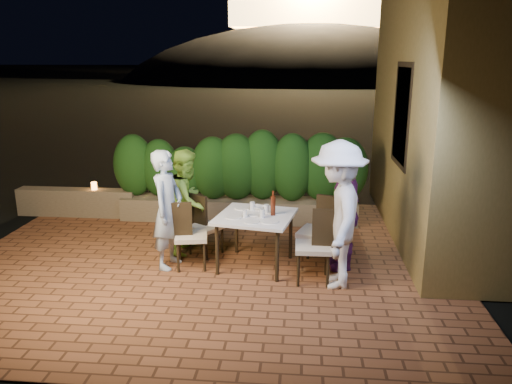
# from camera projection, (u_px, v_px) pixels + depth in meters

# --- Properties ---
(ground) EXTENTS (400.00, 400.00, 0.00)m
(ground) POSITION_uv_depth(u_px,v_px,m) (202.00, 273.00, 6.81)
(ground) COLOR black
(ground) RESTS_ON ground
(terrace_floor) EXTENTS (7.00, 6.00, 0.15)m
(terrace_floor) POSITION_uv_depth(u_px,v_px,m) (209.00, 263.00, 7.31)
(terrace_floor) COLOR brown
(terrace_floor) RESTS_ON ground
(building_wall) EXTENTS (1.60, 5.00, 5.00)m
(building_wall) POSITION_uv_depth(u_px,v_px,m) (451.00, 80.00, 7.75)
(building_wall) COLOR olive
(building_wall) RESTS_ON ground
(window_pane) EXTENTS (0.08, 1.00, 1.40)m
(window_pane) POSITION_uv_depth(u_px,v_px,m) (404.00, 115.00, 7.47)
(window_pane) COLOR black
(window_pane) RESTS_ON building_wall
(window_frame) EXTENTS (0.06, 1.15, 1.55)m
(window_frame) POSITION_uv_depth(u_px,v_px,m) (403.00, 115.00, 7.47)
(window_frame) COLOR black
(window_frame) RESTS_ON building_wall
(planter) EXTENTS (4.20, 0.55, 0.40)m
(planter) POSITION_uv_depth(u_px,v_px,m) (238.00, 209.00, 8.95)
(planter) COLOR brown
(planter) RESTS_ON ground
(hedge) EXTENTS (4.00, 0.70, 1.10)m
(hedge) POSITION_uv_depth(u_px,v_px,m) (238.00, 169.00, 8.75)
(hedge) COLOR #153B10
(hedge) RESTS_ON planter
(parapet) EXTENTS (2.20, 0.30, 0.50)m
(parapet) POSITION_uv_depth(u_px,v_px,m) (77.00, 202.00, 9.21)
(parapet) COLOR brown
(parapet) RESTS_ON ground
(hill) EXTENTS (52.00, 40.00, 22.00)m
(hill) POSITION_uv_depth(u_px,v_px,m) (308.00, 112.00, 65.34)
(hill) COLOR black
(hill) RESTS_ON ground
(dining_table) EXTENTS (1.16, 1.16, 0.75)m
(dining_table) POSITION_uv_depth(u_px,v_px,m) (255.00, 241.00, 6.92)
(dining_table) COLOR white
(dining_table) RESTS_ON ground
(plate_nw) EXTENTS (0.22, 0.22, 0.01)m
(plate_nw) POSITION_uv_depth(u_px,v_px,m) (234.00, 217.00, 6.71)
(plate_nw) COLOR white
(plate_nw) RESTS_ON dining_table
(plate_sw) EXTENTS (0.24, 0.24, 0.01)m
(plate_sw) POSITION_uv_depth(u_px,v_px,m) (242.00, 208.00, 7.12)
(plate_sw) COLOR white
(plate_sw) RESTS_ON dining_table
(plate_ne) EXTENTS (0.24, 0.24, 0.01)m
(plate_ne) POSITION_uv_depth(u_px,v_px,m) (269.00, 221.00, 6.53)
(plate_ne) COLOR white
(plate_ne) RESTS_ON dining_table
(plate_se) EXTENTS (0.21, 0.21, 0.01)m
(plate_se) POSITION_uv_depth(u_px,v_px,m) (277.00, 212.00, 6.92)
(plate_se) COLOR white
(plate_se) RESTS_ON dining_table
(plate_centre) EXTENTS (0.22, 0.22, 0.01)m
(plate_centre) POSITION_uv_depth(u_px,v_px,m) (254.00, 214.00, 6.85)
(plate_centre) COLOR white
(plate_centre) RESTS_ON dining_table
(plate_front) EXTENTS (0.20, 0.20, 0.01)m
(plate_front) POSITION_uv_depth(u_px,v_px,m) (252.00, 222.00, 6.52)
(plate_front) COLOR white
(plate_front) RESTS_ON dining_table
(glass_nw) EXTENTS (0.06, 0.06, 0.10)m
(glass_nw) POSITION_uv_depth(u_px,v_px,m) (245.00, 214.00, 6.72)
(glass_nw) COLOR silver
(glass_nw) RESTS_ON dining_table
(glass_sw) EXTENTS (0.07, 0.07, 0.12)m
(glass_sw) POSITION_uv_depth(u_px,v_px,m) (252.00, 206.00, 7.02)
(glass_sw) COLOR silver
(glass_sw) RESTS_ON dining_table
(glass_ne) EXTENTS (0.07, 0.07, 0.12)m
(glass_ne) POSITION_uv_depth(u_px,v_px,m) (262.00, 214.00, 6.69)
(glass_ne) COLOR silver
(glass_ne) RESTS_ON dining_table
(glass_se) EXTENTS (0.07, 0.07, 0.12)m
(glass_se) POSITION_uv_depth(u_px,v_px,m) (266.00, 209.00, 6.91)
(glass_se) COLOR silver
(glass_se) RESTS_ON dining_table
(beer_bottle) EXTENTS (0.07, 0.07, 0.34)m
(beer_bottle) POSITION_uv_depth(u_px,v_px,m) (273.00, 203.00, 6.77)
(beer_bottle) COLOR #4B1B0C
(beer_bottle) RESTS_ON dining_table
(bowl) EXTENTS (0.26, 0.26, 0.05)m
(bowl) POSITION_uv_depth(u_px,v_px,m) (258.00, 208.00, 7.08)
(bowl) COLOR white
(bowl) RESTS_ON dining_table
(chair_left_front) EXTENTS (0.51, 0.51, 0.94)m
(chair_left_front) POSITION_uv_depth(u_px,v_px,m) (191.00, 235.00, 6.87)
(chair_left_front) COLOR black
(chair_left_front) RESTS_ON ground
(chair_left_back) EXTENTS (0.57, 0.57, 0.88)m
(chair_left_back) POSITION_uv_depth(u_px,v_px,m) (206.00, 226.00, 7.34)
(chair_left_back) COLOR black
(chair_left_back) RESTS_ON ground
(chair_right_front) EXTENTS (0.46, 0.46, 0.98)m
(chair_right_front) POSITION_uv_depth(u_px,v_px,m) (313.00, 245.00, 6.43)
(chair_right_front) COLOR black
(chair_right_front) RESTS_ON ground
(chair_right_back) EXTENTS (0.62, 0.62, 1.04)m
(chair_right_back) POSITION_uv_depth(u_px,v_px,m) (317.00, 231.00, 6.88)
(chair_right_back) COLOR black
(chair_right_back) RESTS_ON ground
(diner_blue) EXTENTS (0.50, 0.66, 1.65)m
(diner_blue) POSITION_uv_depth(u_px,v_px,m) (168.00, 209.00, 6.81)
(diner_blue) COLOR #A3BCD2
(diner_blue) RESTS_ON ground
(diner_green) EXTENTS (0.67, 0.82, 1.55)m
(diner_green) POSITION_uv_depth(u_px,v_px,m) (187.00, 201.00, 7.39)
(diner_green) COLOR #8BC73E
(diner_green) RESTS_ON ground
(diner_white) EXTENTS (0.71, 1.22, 1.87)m
(diner_white) POSITION_uv_depth(u_px,v_px,m) (338.00, 215.00, 6.21)
(diner_white) COLOR white
(diner_white) RESTS_ON ground
(diner_purple) EXTENTS (0.58, 1.01, 1.62)m
(diner_purple) POSITION_uv_depth(u_px,v_px,m) (344.00, 211.00, 6.79)
(diner_purple) COLOR #602165
(diner_purple) RESTS_ON ground
(parapet_lamp) EXTENTS (0.10, 0.10, 0.14)m
(parapet_lamp) POSITION_uv_depth(u_px,v_px,m) (94.00, 186.00, 9.09)
(parapet_lamp) COLOR orange
(parapet_lamp) RESTS_ON parapet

